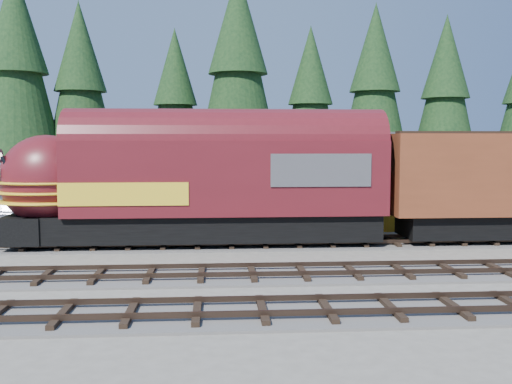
{
  "coord_description": "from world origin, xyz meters",
  "views": [
    {
      "loc": [
        -3.63,
        -21.84,
        4.75
      ],
      "look_at": [
        -1.85,
        4.0,
        2.48
      ],
      "focal_mm": 40.0,
      "sensor_mm": 36.0,
      "label": 1
    }
  ],
  "objects": [
    {
      "name": "pickup_truck_b",
      "position": [
        -13.84,
        8.76,
        0.93
      ],
      "size": [
        6.52,
        2.92,
        1.86
      ],
      "primitive_type": "imported",
      "rotation": [
        0.0,
        0.0,
        1.52
      ],
      "color": "#B4B6BC",
      "rests_on": "ground"
    },
    {
      "name": "depot",
      "position": [
        -0.0,
        10.5,
        2.96
      ],
      "size": [
        12.8,
        7.0,
        5.3
      ],
      "color": "gold",
      "rests_on": "ground"
    },
    {
      "name": "pickup_truck_a",
      "position": [
        -11.1,
        8.77,
        0.9
      ],
      "size": [
        7.08,
        4.71,
        1.81
      ],
      "primitive_type": "imported",
      "rotation": [
        0.0,
        0.0,
        1.28
      ],
      "color": "black",
      "rests_on": "ground"
    },
    {
      "name": "track_spur",
      "position": [
        -10.0,
        18.0,
        0.06
      ],
      "size": [
        32.0,
        3.2,
        0.33
      ],
      "color": "#4C4947",
      "rests_on": "ground"
    },
    {
      "name": "caboose",
      "position": [
        -10.06,
        18.0,
        2.54
      ],
      "size": [
        9.83,
        2.85,
        5.11
      ],
      "color": "black",
      "rests_on": "ground"
    },
    {
      "name": "ground",
      "position": [
        0.0,
        0.0,
        0.0
      ],
      "size": [
        120.0,
        120.0,
        0.0
      ],
      "primitive_type": "plane",
      "color": "#6B665B",
      "rests_on": "ground"
    },
    {
      "name": "conifer_backdrop",
      "position": [
        7.22,
        24.63,
        10.16
      ],
      "size": [
        79.09,
        20.72,
        17.09
      ],
      "color": "black",
      "rests_on": "ground"
    },
    {
      "name": "locomotive",
      "position": [
        -5.02,
        4.0,
        2.74
      ],
      "size": [
        17.45,
        3.47,
        4.74
      ],
      "color": "black",
      "rests_on": "ground"
    },
    {
      "name": "track_siding",
      "position": [
        10.0,
        4.0,
        0.06
      ],
      "size": [
        68.0,
        3.2,
        0.33
      ],
      "color": "#4C4947",
      "rests_on": "ground"
    }
  ]
}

